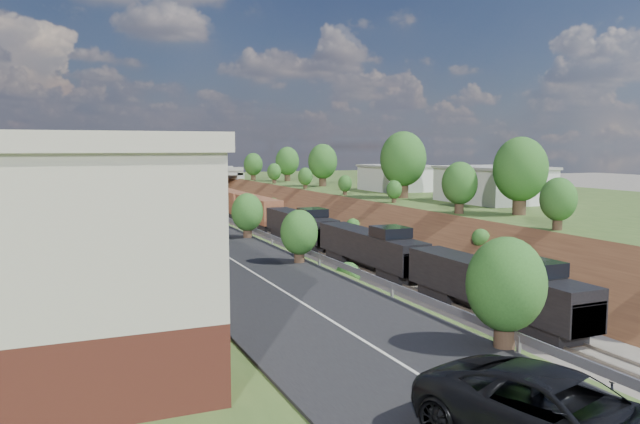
# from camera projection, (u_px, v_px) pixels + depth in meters

# --- Properties ---
(platform_right) EXTENTS (44.00, 180.00, 5.00)m
(platform_right) POSITION_uv_depth(u_px,v_px,m) (510.00, 213.00, 85.87)
(platform_right) COLOR #3B5623
(platform_right) RESTS_ON ground
(embankment_left) EXTENTS (10.00, 180.00, 10.00)m
(embankment_left) POSITION_uv_depth(u_px,v_px,m) (192.00, 253.00, 68.75)
(embankment_left) COLOR brown
(embankment_left) RESTS_ON ground
(embankment_right) EXTENTS (10.00, 180.00, 10.00)m
(embankment_right) POSITION_uv_depth(u_px,v_px,m) (369.00, 241.00, 77.44)
(embankment_right) COLOR brown
(embankment_right) RESTS_ON ground
(rail_left_track) EXTENTS (1.58, 180.00, 0.18)m
(rail_left_track) POSITION_uv_depth(u_px,v_px,m) (265.00, 247.00, 72.06)
(rail_left_track) COLOR gray
(rail_left_track) RESTS_ON ground
(rail_right_track) EXTENTS (1.58, 180.00, 0.18)m
(rail_right_track) POSITION_uv_depth(u_px,v_px,m) (306.00, 244.00, 74.12)
(rail_right_track) COLOR gray
(rail_right_track) RESTS_ON ground
(road) EXTENTS (8.00, 180.00, 0.10)m
(road) POSITION_uv_depth(u_px,v_px,m) (149.00, 209.00, 66.45)
(road) COLOR black
(road) RESTS_ON platform_left
(guardrail) EXTENTS (0.10, 171.00, 0.70)m
(guardrail) POSITION_uv_depth(u_px,v_px,m) (188.00, 203.00, 67.83)
(guardrail) COLOR #99999E
(guardrail) RESTS_ON platform_left
(commercial_building) EXTENTS (14.30, 62.30, 7.00)m
(commercial_building) POSITION_uv_depth(u_px,v_px,m) (2.00, 194.00, 41.07)
(commercial_building) COLOR brown
(commercial_building) RESTS_ON platform_left
(overpass) EXTENTS (24.50, 8.30, 7.40)m
(overpass) POSITION_uv_depth(u_px,v_px,m) (182.00, 179.00, 129.17)
(overpass) COLOR gray
(overpass) RESTS_ON ground
(white_building_near) EXTENTS (9.00, 12.00, 4.00)m
(white_building_near) POSITION_uv_depth(u_px,v_px,m) (493.00, 186.00, 74.35)
(white_building_near) COLOR silver
(white_building_near) RESTS_ON platform_right
(white_building_far) EXTENTS (8.00, 10.00, 3.60)m
(white_building_far) POSITION_uv_depth(u_px,v_px,m) (396.00, 179.00, 94.25)
(white_building_far) COLOR silver
(white_building_far) RESTS_ON platform_right
(tree_right_large) EXTENTS (5.25, 5.25, 7.61)m
(tree_right_large) POSITION_uv_depth(u_px,v_px,m) (520.00, 170.00, 60.58)
(tree_right_large) COLOR #473323
(tree_right_large) RESTS_ON platform_right
(tree_left_crest) EXTENTS (2.45, 2.45, 3.55)m
(tree_left_crest) POSITION_uv_depth(u_px,v_px,m) (340.00, 239.00, 31.19)
(tree_left_crest) COLOR #473323
(tree_left_crest) RESTS_ON platform_left
(freight_train) EXTENTS (2.83, 114.67, 4.55)m
(freight_train) POSITION_uv_depth(u_px,v_px,m) (261.00, 211.00, 89.40)
(freight_train) COLOR black
(freight_train) RESTS_ON ground
(suv) EXTENTS (4.66, 6.94, 1.77)m
(suv) POSITION_uv_depth(u_px,v_px,m) (562.00, 417.00, 13.09)
(suv) COLOR black
(suv) RESTS_ON road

